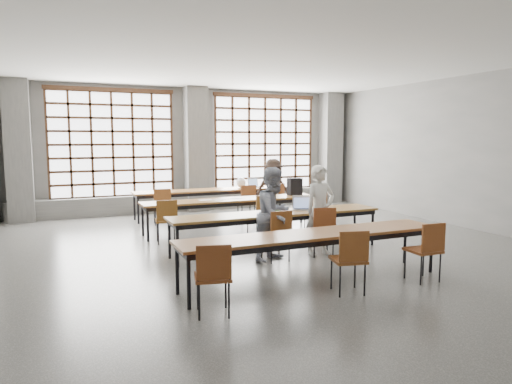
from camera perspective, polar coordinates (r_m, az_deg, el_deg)
floor at (r=8.50m, az=2.56°, el=-7.36°), size 11.00×11.00×0.00m
ceiling at (r=8.36m, az=2.69°, el=16.59°), size 11.00×11.00×0.00m
wall_back at (r=13.40m, az=-7.85°, el=5.31°), size 10.00×0.00×10.00m
wall_right at (r=11.37m, az=25.93°, el=4.46°), size 0.00×11.00×11.00m
column_left at (r=12.65m, az=-27.57°, el=4.53°), size 0.60×0.55×3.50m
column_mid at (r=13.13m, az=-7.52°, el=5.29°), size 0.60×0.55×3.50m
column_right at (r=15.01m, az=9.29°, el=5.43°), size 0.60×0.55×3.50m
window_left at (r=12.89m, az=-17.48°, el=5.68°), size 3.32×0.12×3.00m
window_right at (r=14.10m, az=1.11°, el=6.05°), size 3.32×0.12×3.00m
sill_ledge at (r=13.33m, az=-7.51°, el=-1.16°), size 9.80×0.35×0.50m
desk_row_a at (r=12.08m, az=-5.75°, el=0.03°), size 4.00×0.70×0.73m
desk_row_b at (r=10.15m, az=-3.00°, el=-1.23°), size 4.00×0.70×0.73m
desk_row_c at (r=8.32m, az=2.65°, el=-2.98°), size 4.00×0.70×0.73m
desk_row_d at (r=6.58m, az=7.29°, el=-5.63°), size 4.00×0.70×0.73m
chair_back_left at (r=11.14m, az=-11.66°, el=-1.31°), size 0.46×0.47×0.88m
chair_back_mid at (r=11.78m, az=-1.12°, el=-0.73°), size 0.44×0.45×0.88m
chair_back_right at (r=12.12m, az=2.45°, el=-0.53°), size 0.49×0.49×0.88m
chair_mid_left at (r=9.12m, az=-11.12°, el=-3.06°), size 0.47×0.48×0.88m
chair_mid_centre at (r=9.75m, az=0.60°, el=-2.31°), size 0.49×0.50×0.88m
chair_mid_right at (r=10.38m, az=7.56°, el=-1.81°), size 0.45×0.45×0.88m
chair_front_left at (r=7.66m, az=2.74°, el=-4.80°), size 0.45×0.45×0.88m
chair_front_right at (r=8.08m, az=8.32°, el=-4.26°), size 0.51×0.52×0.88m
chair_near_left at (r=5.36m, az=-5.37°, el=-9.90°), size 0.51×0.51×0.88m
chair_near_mid at (r=6.19m, az=11.72°, el=-7.72°), size 0.51×0.51×0.88m
chair_near_right at (r=7.02m, az=20.59°, el=-6.30°), size 0.44×0.44×0.88m
student_male at (r=8.15m, az=8.00°, el=-2.28°), size 0.61×0.42×1.60m
student_female at (r=7.73m, az=2.30°, el=-2.76°), size 0.97×0.90×1.59m
student_back at (r=12.20m, az=2.14°, el=0.58°), size 1.07×0.73×1.52m
laptop_front at (r=8.66m, az=5.78°, el=-1.78°), size 0.46×0.43×0.26m
laptop_back at (r=12.64m, az=-0.16°, el=0.93°), size 0.44×0.41×0.26m
mouse at (r=8.75m, az=8.31°, el=-2.01°), size 0.11×0.09×0.04m
green_box at (r=8.35m, az=2.11°, el=-2.17°), size 0.26×0.11×0.09m
phone at (r=8.30m, az=4.08°, el=-2.50°), size 0.13×0.07×0.01m
paper_sheet_a at (r=9.99m, az=-6.32°, el=-1.00°), size 0.30×0.21×0.00m
paper_sheet_b at (r=9.99m, az=-4.51°, el=-0.98°), size 0.32×0.24×0.00m
paper_sheet_c at (r=10.17m, az=-2.47°, el=-0.82°), size 0.36×0.32×0.00m
backpack at (r=10.82m, az=4.86°, el=0.67°), size 0.32×0.20×0.40m
plastic_bag at (r=12.41m, az=-1.88°, el=1.21°), size 0.32×0.29×0.29m
red_pouch at (r=5.45m, az=-5.43°, el=-10.03°), size 0.20×0.09×0.06m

